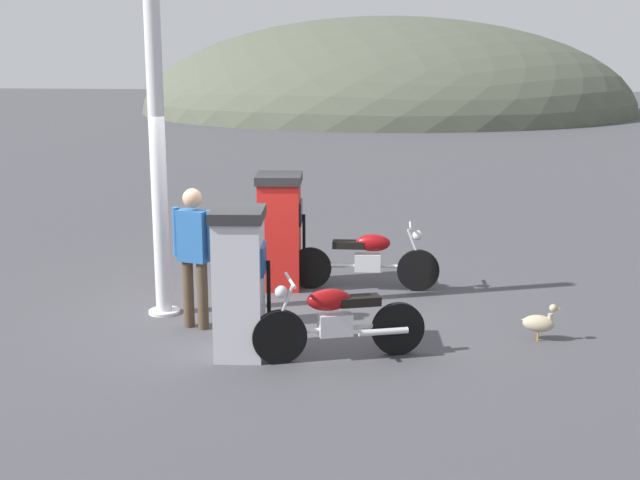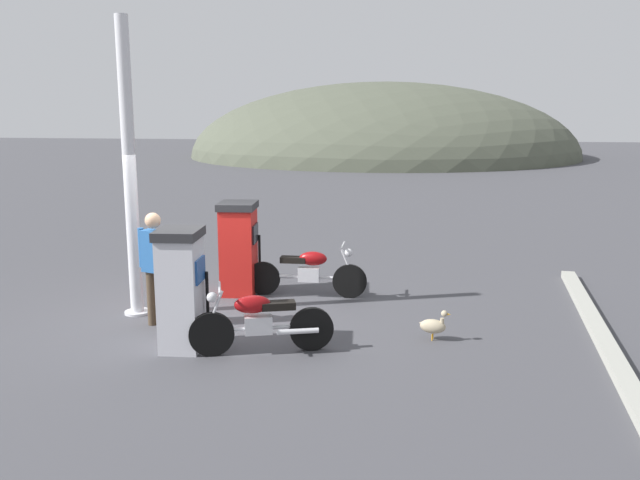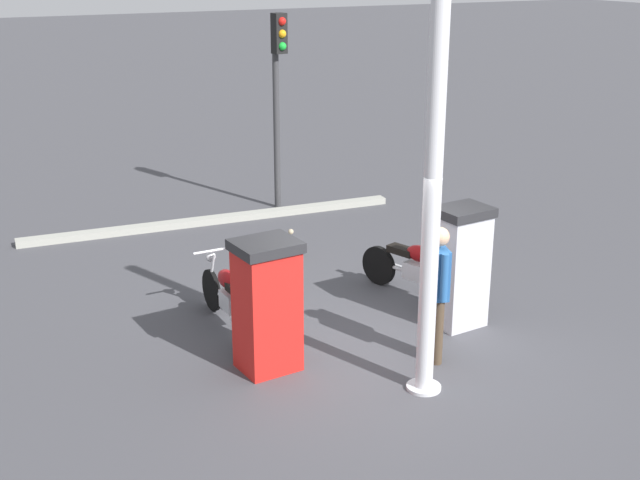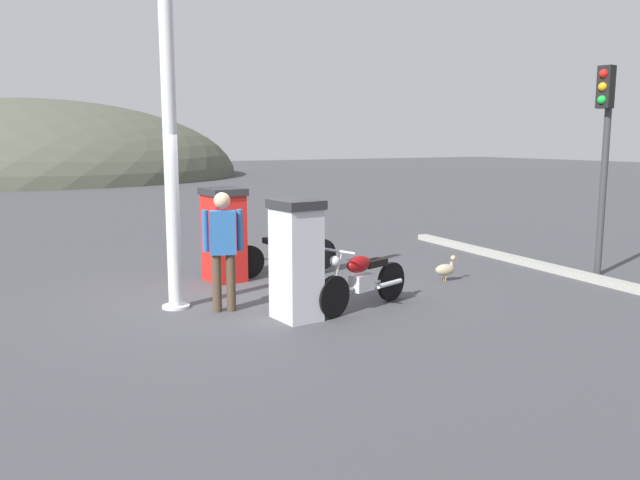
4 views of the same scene
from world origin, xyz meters
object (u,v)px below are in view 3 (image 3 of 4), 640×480
at_px(motorcycle_near_pump, 415,268).
at_px(fuel_pump_near, 460,266).
at_px(motorcycle_far_pump, 231,297).
at_px(fuel_pump_far, 267,305).
at_px(wandering_duck, 293,245).
at_px(attendant_person, 438,285).
at_px(roadside_traffic_light, 278,78).
at_px(canopy_support_pole, 432,206).

bearing_deg(motorcycle_near_pump, fuel_pump_near, 179.44).
distance_m(fuel_pump_near, motorcycle_far_pump, 3.03).
distance_m(fuel_pump_far, wandering_duck, 3.88).
xyz_separation_m(motorcycle_far_pump, attendant_person, (-1.95, -1.89, 0.52)).
height_order(attendant_person, wandering_duck, attendant_person).
bearing_deg(roadside_traffic_light, attendant_person, 171.89).
xyz_separation_m(attendant_person, roadside_traffic_light, (6.72, -0.96, 1.54)).
relative_size(fuel_pump_near, wandering_duck, 3.68).
height_order(motorcycle_far_pump, roadside_traffic_light, roadside_traffic_light).
xyz_separation_m(fuel_pump_far, attendant_person, (-0.72, -1.90, 0.16)).
relative_size(fuel_pump_far, roadside_traffic_light, 0.44).
distance_m(attendant_person, canopy_support_pole, 1.43).
bearing_deg(motorcycle_far_pump, roadside_traffic_light, -30.86).
bearing_deg(canopy_support_pole, fuel_pump_near, -47.08).
xyz_separation_m(fuel_pump_near, motorcycle_near_pump, (1.06, -0.01, -0.39)).
bearing_deg(motorcycle_far_pump, fuel_pump_far, 179.59).
distance_m(fuel_pump_far, motorcycle_far_pump, 1.27).
bearing_deg(fuel_pump_far, fuel_pump_near, -90.00).
bearing_deg(fuel_pump_far, attendant_person, -110.85).
bearing_deg(attendant_person, fuel_pump_far, 69.15).
bearing_deg(wandering_duck, fuel_pump_near, -165.49).
distance_m(motorcycle_far_pump, roadside_traffic_light, 5.93).
relative_size(motorcycle_near_pump, attendant_person, 1.08).
bearing_deg(wandering_duck, motorcycle_near_pump, -158.95).
distance_m(motorcycle_near_pump, wandering_duck, 2.44).
bearing_deg(attendant_person, canopy_support_pole, 137.06).
height_order(motorcycle_near_pump, canopy_support_pole, canopy_support_pole).
bearing_deg(wandering_duck, roadside_traffic_light, -19.83).
bearing_deg(wandering_duck, attendant_person, -179.97).
relative_size(motorcycle_near_pump, canopy_support_pole, 0.41).
distance_m(fuel_pump_far, roadside_traffic_light, 6.85).
bearing_deg(roadside_traffic_light, wandering_duck, 160.17).
xyz_separation_m(roadside_traffic_light, canopy_support_pole, (-7.27, 1.47, -0.33)).
xyz_separation_m(fuel_pump_far, roadside_traffic_light, (5.99, -2.86, 1.70)).
height_order(fuel_pump_near, canopy_support_pole, canopy_support_pole).
xyz_separation_m(fuel_pump_near, motorcycle_far_pump, (1.22, 2.75, -0.37)).
bearing_deg(motorcycle_near_pump, roadside_traffic_light, -1.02).
distance_m(fuel_pump_near, roadside_traffic_light, 6.23).
height_order(motorcycle_near_pump, motorcycle_far_pump, motorcycle_near_pump).
relative_size(attendant_person, roadside_traffic_light, 0.46).
distance_m(wandering_duck, roadside_traffic_light, 3.65).
distance_m(fuel_pump_near, wandering_duck, 3.50).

